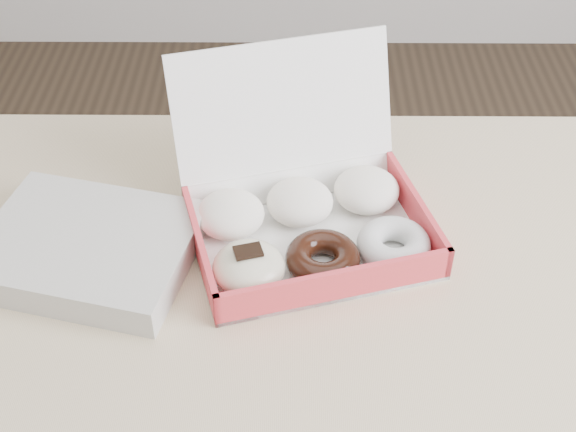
{
  "coord_description": "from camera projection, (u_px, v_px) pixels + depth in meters",
  "views": [
    {
      "loc": [
        -0.13,
        -0.6,
        1.41
      ],
      "look_at": [
        -0.13,
        0.13,
        0.79
      ],
      "focal_mm": 50.0,
      "sensor_mm": 36.0,
      "label": 1
    }
  ],
  "objects": [
    {
      "name": "newspapers",
      "position": [
        88.0,
        248.0,
        0.94
      ],
      "size": [
        0.28,
        0.25,
        0.04
      ],
      "primitive_type": "cube",
      "rotation": [
        0.0,
        0.0,
        -0.24
      ],
      "color": "beige",
      "rests_on": "table"
    },
    {
      "name": "table",
      "position": [
        401.0,
        364.0,
        0.93
      ],
      "size": [
        1.2,
        0.8,
        0.75
      ],
      "color": "tan",
      "rests_on": "ground"
    },
    {
      "name": "donut_box",
      "position": [
        305.0,
        216.0,
        0.97
      ],
      "size": [
        0.34,
        0.32,
        0.2
      ],
      "rotation": [
        0.0,
        0.0,
        0.28
      ],
      "color": "white",
      "rests_on": "table"
    }
  ]
}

